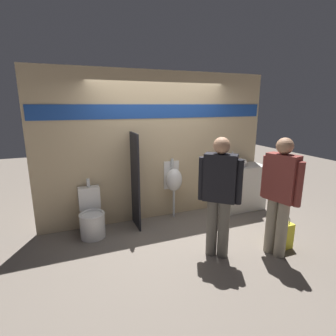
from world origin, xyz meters
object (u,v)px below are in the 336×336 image
(cell_phone, at_px, (230,168))
(urinal_near_counter, at_px, (174,180))
(toilet, at_px, (92,218))
(person_in_vest, at_px, (219,193))
(shopping_bag, at_px, (284,236))
(person_with_lanyard, at_px, (280,193))
(sink_basin, at_px, (236,163))

(cell_phone, xyz_separation_m, urinal_near_counter, (-1.08, 0.23, -0.18))
(toilet, height_order, person_in_vest, person_in_vest)
(cell_phone, distance_m, shopping_bag, 1.62)
(cell_phone, height_order, shopping_bag, cell_phone)
(urinal_near_counter, bearing_deg, shopping_bag, -56.93)
(toilet, distance_m, shopping_bag, 3.03)
(cell_phone, height_order, person_with_lanyard, person_with_lanyard)
(person_in_vest, height_order, person_with_lanyard, person_in_vest)
(cell_phone, height_order, urinal_near_counter, urinal_near_counter)
(sink_basin, xyz_separation_m, cell_phone, (-0.26, -0.15, -0.05))
(sink_basin, relative_size, toilet, 0.43)
(person_with_lanyard, bearing_deg, cell_phone, -22.80)
(person_in_vest, bearing_deg, person_with_lanyard, -157.30)
(person_in_vest, xyz_separation_m, person_with_lanyard, (0.79, -0.29, -0.01))
(person_with_lanyard, bearing_deg, urinal_near_counter, 11.73)
(person_with_lanyard, height_order, shopping_bag, person_with_lanyard)
(shopping_bag, bearing_deg, person_with_lanyard, -165.94)
(sink_basin, distance_m, person_in_vest, 1.88)
(cell_phone, bearing_deg, person_in_vest, -129.62)
(urinal_near_counter, bearing_deg, cell_phone, -11.89)
(sink_basin, height_order, person_with_lanyard, person_with_lanyard)
(cell_phone, relative_size, person_with_lanyard, 0.08)
(person_in_vest, distance_m, shopping_bag, 1.29)
(toilet, distance_m, person_in_vest, 2.14)
(cell_phone, xyz_separation_m, toilet, (-2.61, 0.04, -0.62))
(urinal_near_counter, distance_m, person_with_lanyard, 1.95)
(cell_phone, relative_size, shopping_bag, 0.27)
(urinal_near_counter, xyz_separation_m, toilet, (-1.54, -0.18, -0.44))
(cell_phone, relative_size, person_in_vest, 0.08)
(cell_phone, bearing_deg, sink_basin, 30.25)
(urinal_near_counter, bearing_deg, toilet, -173.24)
(sink_basin, distance_m, cell_phone, 0.31)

